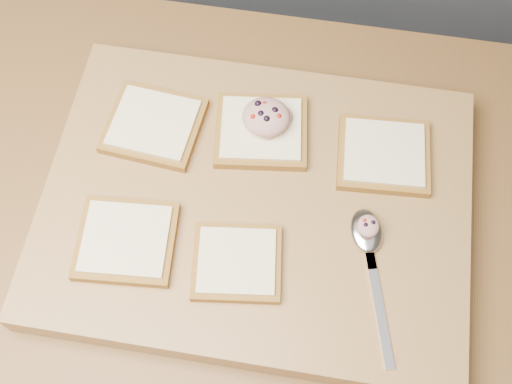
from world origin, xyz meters
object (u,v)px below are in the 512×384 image
(tuna_salad_dollop, at_px, (266,117))
(spoon, at_px, (368,242))
(bread_far_center, at_px, (261,131))
(cutting_board, at_px, (256,205))

(tuna_salad_dollop, xyz_separation_m, spoon, (0.15, -0.15, -0.03))
(bread_far_center, distance_m, tuna_salad_dollop, 0.03)
(cutting_board, height_order, spoon, spoon)
(tuna_salad_dollop, bearing_deg, spoon, -43.60)
(cutting_board, xyz_separation_m, bread_far_center, (-0.01, 0.10, 0.03))
(cutting_board, relative_size, spoon, 2.74)
(cutting_board, bearing_deg, tuna_salad_dollop, 91.91)
(bread_far_center, height_order, spoon, bread_far_center)
(bread_far_center, bearing_deg, cutting_board, -84.79)
(cutting_board, relative_size, bread_far_center, 4.06)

